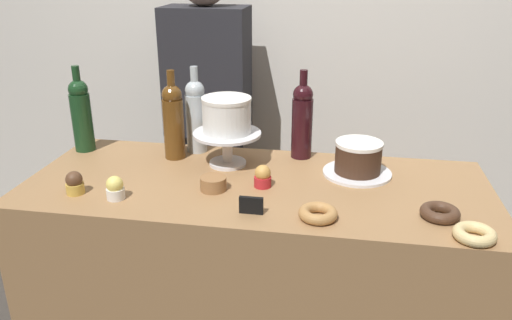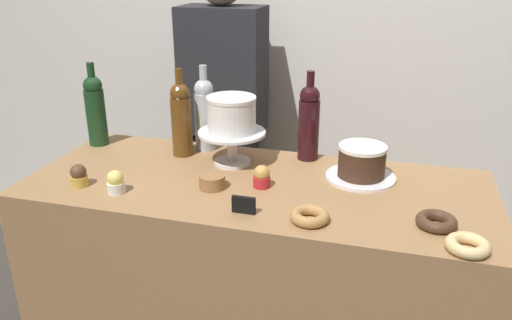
{
  "view_description": "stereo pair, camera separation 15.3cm",
  "coord_description": "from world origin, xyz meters",
  "px_view_note": "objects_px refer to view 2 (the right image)",
  "views": [
    {
      "loc": [
        0.26,
        -1.5,
        1.59
      ],
      "look_at": [
        0.0,
        0.0,
        0.98
      ],
      "focal_mm": 35.6,
      "sensor_mm": 36.0,
      "label": 1
    },
    {
      "loc": [
        0.41,
        -1.47,
        1.59
      ],
      "look_at": [
        0.0,
        0.0,
        0.98
      ],
      "focal_mm": 35.6,
      "sensor_mm": 36.0,
      "label": 2
    }
  ],
  "objects_px": {
    "cupcake_lemon": "(116,182)",
    "wine_bottle_clear": "(205,113)",
    "price_sign_chalkboard": "(244,205)",
    "wine_bottle_amber": "(181,118)",
    "cupcake_caramel": "(262,177)",
    "chocolate_round_cake": "(362,161)",
    "wine_bottle_dark_red": "(309,121)",
    "wine_bottle_green": "(95,109)",
    "donut_chocolate": "(436,221)",
    "white_layer_cake": "(232,114)",
    "cake_stand_pedestal": "(232,142)",
    "cookie_stack": "(212,182)",
    "cupcake_chocolate": "(79,176)",
    "donut_maple": "(309,216)",
    "donut_glazed": "(468,245)",
    "barista_figure": "(225,132)"
  },
  "relations": [
    {
      "from": "wine_bottle_clear",
      "to": "donut_chocolate",
      "type": "height_order",
      "value": "wine_bottle_clear"
    },
    {
      "from": "wine_bottle_amber",
      "to": "cupcake_caramel",
      "type": "bearing_deg",
      "value": -29.17
    },
    {
      "from": "wine_bottle_green",
      "to": "donut_glazed",
      "type": "distance_m",
      "value": 1.41
    },
    {
      "from": "cookie_stack",
      "to": "donut_maple",
      "type": "bearing_deg",
      "value": -21.77
    },
    {
      "from": "donut_chocolate",
      "to": "barista_figure",
      "type": "bearing_deg",
      "value": 138.52
    },
    {
      "from": "donut_chocolate",
      "to": "barista_figure",
      "type": "height_order",
      "value": "barista_figure"
    },
    {
      "from": "wine_bottle_clear",
      "to": "cookie_stack",
      "type": "height_order",
      "value": "wine_bottle_clear"
    },
    {
      "from": "cookie_stack",
      "to": "wine_bottle_clear",
      "type": "bearing_deg",
      "value": 114.02
    },
    {
      "from": "cupcake_lemon",
      "to": "price_sign_chalkboard",
      "type": "distance_m",
      "value": 0.43
    },
    {
      "from": "cake_stand_pedestal",
      "to": "white_layer_cake",
      "type": "relative_size",
      "value": 1.39
    },
    {
      "from": "chocolate_round_cake",
      "to": "wine_bottle_green",
      "type": "height_order",
      "value": "wine_bottle_green"
    },
    {
      "from": "cupcake_caramel",
      "to": "cupcake_chocolate",
      "type": "bearing_deg",
      "value": -165.16
    },
    {
      "from": "cookie_stack",
      "to": "donut_chocolate",
      "type": "bearing_deg",
      "value": -6.0
    },
    {
      "from": "wine_bottle_green",
      "to": "cupcake_caramel",
      "type": "distance_m",
      "value": 0.77
    },
    {
      "from": "wine_bottle_green",
      "to": "cupcake_chocolate",
      "type": "xyz_separation_m",
      "value": [
        0.16,
        -0.37,
        -0.11
      ]
    },
    {
      "from": "wine_bottle_green",
      "to": "price_sign_chalkboard",
      "type": "xyz_separation_m",
      "value": [
        0.72,
        -0.41,
        -0.12
      ]
    },
    {
      "from": "chocolate_round_cake",
      "to": "wine_bottle_dark_red",
      "type": "relative_size",
      "value": 0.49
    },
    {
      "from": "wine_bottle_clear",
      "to": "wine_bottle_green",
      "type": "height_order",
      "value": "same"
    },
    {
      "from": "wine_bottle_clear",
      "to": "price_sign_chalkboard",
      "type": "height_order",
      "value": "wine_bottle_clear"
    },
    {
      "from": "cupcake_chocolate",
      "to": "cupcake_lemon",
      "type": "relative_size",
      "value": 1.0
    },
    {
      "from": "cake_stand_pedestal",
      "to": "donut_maple",
      "type": "relative_size",
      "value": 2.14
    },
    {
      "from": "chocolate_round_cake",
      "to": "cupcake_chocolate",
      "type": "xyz_separation_m",
      "value": [
        -0.87,
        -0.3,
        -0.03
      ]
    },
    {
      "from": "cake_stand_pedestal",
      "to": "white_layer_cake",
      "type": "height_order",
      "value": "white_layer_cake"
    },
    {
      "from": "cake_stand_pedestal",
      "to": "cupcake_lemon",
      "type": "height_order",
      "value": "cake_stand_pedestal"
    },
    {
      "from": "wine_bottle_green",
      "to": "chocolate_round_cake",
      "type": "bearing_deg",
      "value": -3.58
    },
    {
      "from": "wine_bottle_dark_red",
      "to": "donut_glazed",
      "type": "height_order",
      "value": "wine_bottle_dark_red"
    },
    {
      "from": "wine_bottle_dark_red",
      "to": "cupcake_caramel",
      "type": "height_order",
      "value": "wine_bottle_dark_red"
    },
    {
      "from": "chocolate_round_cake",
      "to": "wine_bottle_amber",
      "type": "relative_size",
      "value": 0.49
    },
    {
      "from": "white_layer_cake",
      "to": "wine_bottle_amber",
      "type": "bearing_deg",
      "value": 169.85
    },
    {
      "from": "wine_bottle_green",
      "to": "donut_maple",
      "type": "xyz_separation_m",
      "value": [
        0.92,
        -0.41,
        -0.13
      ]
    },
    {
      "from": "cupcake_caramel",
      "to": "cupcake_chocolate",
      "type": "height_order",
      "value": "same"
    },
    {
      "from": "donut_glazed",
      "to": "barista_figure",
      "type": "height_order",
      "value": "barista_figure"
    },
    {
      "from": "cupcake_lemon",
      "to": "wine_bottle_clear",
      "type": "bearing_deg",
      "value": 73.44
    },
    {
      "from": "cookie_stack",
      "to": "barista_figure",
      "type": "relative_size",
      "value": 0.05
    },
    {
      "from": "white_layer_cake",
      "to": "wine_bottle_green",
      "type": "relative_size",
      "value": 0.53
    },
    {
      "from": "chocolate_round_cake",
      "to": "wine_bottle_amber",
      "type": "xyz_separation_m",
      "value": [
        -0.66,
        0.05,
        0.08
      ]
    },
    {
      "from": "wine_bottle_clear",
      "to": "cupcake_caramel",
      "type": "xyz_separation_m",
      "value": [
        0.3,
        -0.28,
        -0.11
      ]
    },
    {
      "from": "cake_stand_pedestal",
      "to": "chocolate_round_cake",
      "type": "relative_size",
      "value": 1.51
    },
    {
      "from": "cupcake_caramel",
      "to": "donut_glazed",
      "type": "distance_m",
      "value": 0.64
    },
    {
      "from": "cupcake_lemon",
      "to": "donut_maple",
      "type": "xyz_separation_m",
      "value": [
        0.62,
        -0.02,
        -0.02
      ]
    },
    {
      "from": "cupcake_chocolate",
      "to": "donut_maple",
      "type": "relative_size",
      "value": 0.66
    },
    {
      "from": "cupcake_chocolate",
      "to": "cupcake_lemon",
      "type": "distance_m",
      "value": 0.14
    },
    {
      "from": "wine_bottle_green",
      "to": "donut_maple",
      "type": "relative_size",
      "value": 2.91
    },
    {
      "from": "cupcake_chocolate",
      "to": "wine_bottle_dark_red",
      "type": "bearing_deg",
      "value": 33.16
    },
    {
      "from": "cake_stand_pedestal",
      "to": "cupcake_chocolate",
      "type": "distance_m",
      "value": 0.53
    },
    {
      "from": "white_layer_cake",
      "to": "chocolate_round_cake",
      "type": "relative_size",
      "value": 1.08
    },
    {
      "from": "white_layer_cake",
      "to": "wine_bottle_dark_red",
      "type": "bearing_deg",
      "value": 25.94
    },
    {
      "from": "price_sign_chalkboard",
      "to": "wine_bottle_dark_red",
      "type": "bearing_deg",
      "value": 77.91
    },
    {
      "from": "white_layer_cake",
      "to": "wine_bottle_clear",
      "type": "xyz_separation_m",
      "value": [
        -0.15,
        0.12,
        -0.04
      ]
    },
    {
      "from": "wine_bottle_green",
      "to": "donut_chocolate",
      "type": "xyz_separation_m",
      "value": [
        1.26,
        -0.34,
        -0.13
      ]
    }
  ]
}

